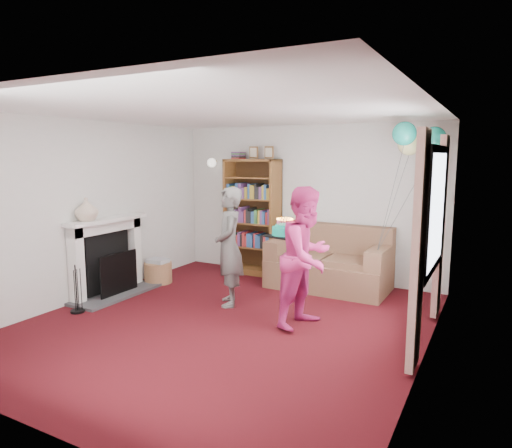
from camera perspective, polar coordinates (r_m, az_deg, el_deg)
The scene contains 16 objects.
ground at distance 5.66m, azimuth -3.78°, elevation -12.27°, with size 5.00×5.00×0.00m, color #370908.
wall_back at distance 7.57m, azimuth 6.26°, elevation 2.75°, with size 4.50×0.02×2.50m, color silver.
wall_left at distance 6.81m, azimuth -20.24°, elevation 1.62°, with size 0.02×5.00×2.50m, color silver.
wall_right at distance 4.57m, azimuth 20.85°, elevation -1.58°, with size 0.02×5.00×2.50m, color silver.
ceiling at distance 5.31m, azimuth -4.05°, elevation 13.89°, with size 4.50×5.00×0.01m, color white.
fireplace at distance 6.93m, azimuth -17.79°, elevation -4.33°, with size 0.55×1.80×1.12m.
window_bay at distance 5.17m, azimuth 21.10°, elevation -1.00°, with size 0.14×2.02×2.20m.
wall_sconce at distance 8.22m, azimuth -5.54°, elevation 7.63°, with size 0.16×0.23×0.16m.
bookcase at distance 7.79m, azimuth -0.35°, elevation 0.78°, with size 0.92×0.42×2.16m.
sofa at distance 7.11m, azimuth 9.25°, elevation -5.04°, with size 1.78×0.94×0.94m.
wicker_basket at distance 7.46m, azimuth -12.13°, elevation -5.86°, with size 0.44×0.44×0.39m.
person_striped at distance 6.12m, azimuth -3.38°, elevation -2.86°, with size 0.58×0.38×1.60m, color black.
person_magenta at distance 5.39m, azimuth 6.36°, elevation -4.13°, with size 0.81×0.63×1.66m, color #C5276D.
birthday_cake at distance 5.48m, azimuth 3.60°, elevation -0.89°, with size 0.36×0.36×0.22m.
balloons at distance 6.25m, azimuth 19.35°, elevation 10.01°, with size 0.83×0.68×1.75m.
mantel_vase at distance 6.60m, azimuth -20.42°, elevation 1.71°, with size 0.31×0.31×0.32m, color beige.
Camera 1 is at (2.82, -4.47, 2.01)m, focal length 32.00 mm.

